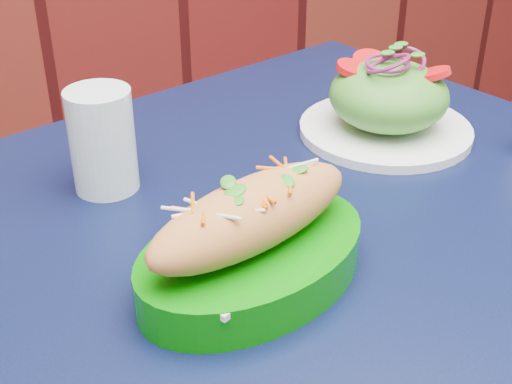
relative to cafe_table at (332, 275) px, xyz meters
name	(u,v)px	position (x,y,z in m)	size (l,w,h in m)	color
cafe_table	(332,275)	(0.00, 0.00, 0.00)	(0.95, 0.95, 0.75)	black
banh_mi_basket	(252,240)	(-0.14, -0.07, 0.13)	(0.27, 0.21, 0.11)	#067405
salad_plate	(388,102)	(0.16, 0.13, 0.13)	(0.22, 0.22, 0.11)	white
water_glass	(102,141)	(-0.20, 0.16, 0.15)	(0.07, 0.07, 0.12)	silver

